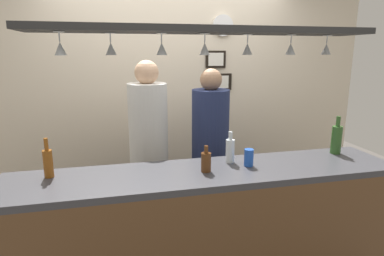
{
  "coord_description": "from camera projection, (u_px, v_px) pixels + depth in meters",
  "views": [
    {
      "loc": [
        -0.58,
        -2.38,
        1.82
      ],
      "look_at": [
        0.0,
        0.1,
        1.22
      ],
      "focal_mm": 30.68,
      "sensor_mm": 36.0,
      "label": 1
    }
  ],
  "objects": [
    {
      "name": "back_wall",
      "position": [
        171.0,
        100.0,
        3.54
      ],
      "size": [
        4.4,
        0.06,
        2.6
      ],
      "primitive_type": "cube",
      "color": "beige",
      "rests_on": "ground_plane"
    },
    {
      "name": "bar_counter",
      "position": [
        213.0,
        226.0,
        2.16
      ],
      "size": [
        2.7,
        0.55,
        1.02
      ],
      "color": "#38383D",
      "rests_on": "ground_plane"
    },
    {
      "name": "overhead_glass_rack",
      "position": [
        207.0,
        30.0,
        2.07
      ],
      "size": [
        2.2,
        0.36,
        0.04
      ],
      "primitive_type": "cube",
      "color": "black"
    },
    {
      "name": "hanging_wineglass_far_left",
      "position": [
        60.0,
        48.0,
        1.86
      ],
      "size": [
        0.07,
        0.07,
        0.13
      ],
      "color": "silver",
      "rests_on": "overhead_glass_rack"
    },
    {
      "name": "hanging_wineglass_left",
      "position": [
        111.0,
        48.0,
        2.02
      ],
      "size": [
        0.07,
        0.07,
        0.13
      ],
      "color": "silver",
      "rests_on": "overhead_glass_rack"
    },
    {
      "name": "hanging_wineglass_center_left",
      "position": [
        162.0,
        48.0,
        2.01
      ],
      "size": [
        0.07,
        0.07,
        0.13
      ],
      "color": "silver",
      "rests_on": "overhead_glass_rack"
    },
    {
      "name": "hanging_wineglass_center",
      "position": [
        205.0,
        48.0,
        2.06
      ],
      "size": [
        0.07,
        0.07,
        0.13
      ],
      "color": "silver",
      "rests_on": "overhead_glass_rack"
    },
    {
      "name": "hanging_wineglass_center_right",
      "position": [
        247.0,
        48.0,
        2.18
      ],
      "size": [
        0.07,
        0.07,
        0.13
      ],
      "color": "silver",
      "rests_on": "overhead_glass_rack"
    },
    {
      "name": "hanging_wineglass_right",
      "position": [
        291.0,
        48.0,
        2.22
      ],
      "size": [
        0.07,
        0.07,
        0.13
      ],
      "color": "silver",
      "rests_on": "overhead_glass_rack"
    },
    {
      "name": "hanging_wineglass_far_right",
      "position": [
        326.0,
        48.0,
        2.32
      ],
      "size": [
        0.07,
        0.07,
        0.13
      ],
      "color": "silver",
      "rests_on": "overhead_glass_rack"
    },
    {
      "name": "person_left_white_patterned_shirt",
      "position": [
        149.0,
        140.0,
        2.89
      ],
      "size": [
        0.34,
        0.34,
        1.75
      ],
      "color": "#2D334C",
      "rests_on": "ground_plane"
    },
    {
      "name": "person_right_navy_shirt",
      "position": [
        210.0,
        141.0,
        3.03
      ],
      "size": [
        0.34,
        0.34,
        1.67
      ],
      "color": "#2D334C",
      "rests_on": "ground_plane"
    },
    {
      "name": "bottle_beer_amber_tall",
      "position": [
        48.0,
        162.0,
        2.09
      ],
      "size": [
        0.06,
        0.06,
        0.26
      ],
      "color": "brown",
      "rests_on": "bar_counter"
    },
    {
      "name": "bottle_soda_clear",
      "position": [
        230.0,
        150.0,
        2.38
      ],
      "size": [
        0.06,
        0.06,
        0.23
      ],
      "color": "silver",
      "rests_on": "bar_counter"
    },
    {
      "name": "bottle_champagne_green",
      "position": [
        336.0,
        139.0,
        2.58
      ],
      "size": [
        0.08,
        0.08,
        0.3
      ],
      "color": "#2D5623",
      "rests_on": "bar_counter"
    },
    {
      "name": "bottle_beer_brown_stubby",
      "position": [
        206.0,
        161.0,
        2.2
      ],
      "size": [
        0.07,
        0.07,
        0.18
      ],
      "color": "#512D14",
      "rests_on": "bar_counter"
    },
    {
      "name": "drink_can",
      "position": [
        249.0,
        158.0,
        2.31
      ],
      "size": [
        0.07,
        0.07,
        0.12
      ],
      "primitive_type": "cylinder",
      "color": "#1E4CB2",
      "rests_on": "bar_counter"
    },
    {
      "name": "picture_frame_upper_small",
      "position": [
        216.0,
        59.0,
        3.51
      ],
      "size": [
        0.22,
        0.02,
        0.18
      ],
      "color": "black",
      "rests_on": "back_wall"
    },
    {
      "name": "picture_frame_lower_pair",
      "position": [
        218.0,
        82.0,
        3.57
      ],
      "size": [
        0.3,
        0.02,
        0.18
      ],
      "color": "black",
      "rests_on": "back_wall"
    },
    {
      "name": "wall_clock",
      "position": [
        223.0,
        25.0,
        3.44
      ],
      "size": [
        0.22,
        0.03,
        0.22
      ],
      "primitive_type": "cylinder",
      "rotation": [
        1.57,
        0.0,
        0.0
      ],
      "color": "white",
      "rests_on": "back_wall"
    }
  ]
}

